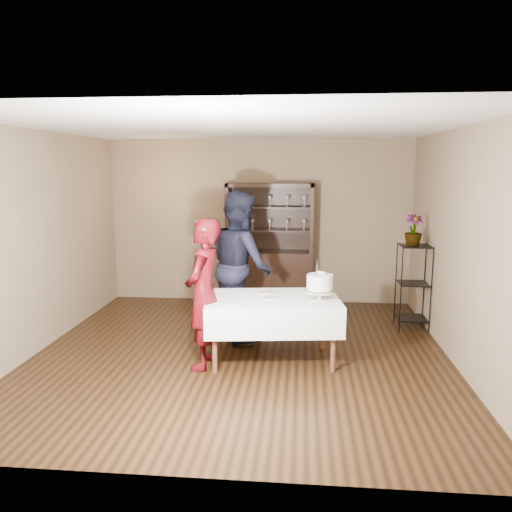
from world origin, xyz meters
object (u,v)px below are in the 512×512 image
Objects in this scene: man at (241,265)px; cake at (320,284)px; plant_etagere at (413,283)px; cake_table at (272,313)px; woman at (204,294)px; potted_plant at (413,230)px; china_hutch at (270,265)px.

cake is (1.01, -0.86, -0.03)m from man.
plant_etagere is 0.73× the size of cake_table.
woman is (-0.76, -0.23, 0.27)m from cake_table.
woman is 3.09m from potted_plant.
china_hutch reaches higher than cake.
china_hutch is 1.02× the size of man.
woman reaches higher than cake_table.
plant_etagere reaches higher than cake_table.
woman is at bearing -163.07° from cake_table.
woman is 0.87× the size of man.
plant_etagere is at bearing -103.60° from man.
china_hutch is at bearing 106.45° from cake.
woman is 1.32m from cake.
woman reaches higher than cake.
cake is at bearing -73.55° from china_hutch.
potted_plant is (2.04, -1.10, 0.74)m from china_hutch.
man is 4.55× the size of potted_plant.
cake_table is at bearing -143.79° from plant_etagere.
cake_table is at bearing 114.32° from woman.
china_hutch is at bearing 151.68° from potted_plant.
potted_plant is at bearing -28.32° from china_hutch.
china_hutch reaches higher than woman.
china_hutch is 1.17× the size of woman.
potted_plant is at bearing 46.69° from cake.
man is at bearing -99.80° from china_hutch.
man is at bearing 120.07° from cake_table.
cake_table is 1.02m from man.
plant_etagere is at bearing 44.85° from potted_plant.
potted_plant reaches higher than cake.
cake_table is at bearing -144.03° from potted_plant.
plant_etagere is at bearing 46.63° from cake.
plant_etagere is at bearing 128.75° from woman.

